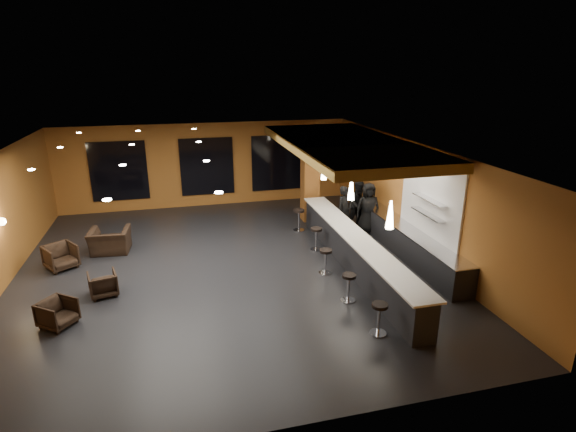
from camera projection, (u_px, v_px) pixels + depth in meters
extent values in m
cube|color=black|center=(228.00, 269.00, 13.45)|extent=(12.00, 13.00, 0.10)
cube|color=black|center=(222.00, 150.00, 12.29)|extent=(12.00, 13.00, 0.10)
cube|color=#9D5D23|center=(207.00, 165.00, 18.88)|extent=(12.00, 0.10, 3.50)
cube|color=#9D5D23|center=(274.00, 342.00, 6.86)|extent=(12.00, 0.10, 3.50)
cube|color=#9D5D23|center=(415.00, 197.00, 14.28)|extent=(0.10, 13.00, 3.50)
cube|color=olive|center=(345.00, 145.00, 14.20)|extent=(3.60, 8.00, 0.28)
cube|color=black|center=(119.00, 171.00, 17.98)|extent=(2.20, 0.06, 2.40)
cube|color=black|center=(207.00, 167.00, 18.80)|extent=(2.20, 0.06, 2.40)
cube|color=black|center=(277.00, 163.00, 19.49)|extent=(2.20, 0.06, 2.40)
cube|color=white|center=(430.00, 199.00, 13.26)|extent=(0.06, 3.20, 2.40)
cube|color=black|center=(355.00, 253.00, 13.20)|extent=(0.60, 8.00, 1.00)
cube|color=silver|center=(356.00, 237.00, 13.03)|extent=(0.78, 8.10, 0.05)
cube|color=black|center=(408.00, 243.00, 14.15)|extent=(0.70, 6.00, 0.86)
cube|color=silver|center=(409.00, 229.00, 14.00)|extent=(0.72, 6.00, 0.03)
cube|color=silver|center=(428.00, 214.00, 13.17)|extent=(0.30, 1.50, 0.03)
cube|color=silver|center=(430.00, 199.00, 13.03)|extent=(0.30, 1.50, 0.03)
cube|color=brown|center=(310.00, 176.00, 17.02)|extent=(0.60, 0.60, 3.50)
sphere|color=#FFE5B2|center=(2.00, 222.00, 11.95)|extent=(0.22, 0.22, 0.22)
cone|color=white|center=(390.00, 215.00, 10.77)|extent=(0.20, 0.20, 0.70)
cone|color=white|center=(351.00, 188.00, 13.07)|extent=(0.20, 0.20, 0.70)
cone|color=white|center=(324.00, 170.00, 15.36)|extent=(0.20, 0.20, 0.70)
imported|color=black|center=(344.00, 211.00, 15.76)|extent=(0.76, 0.65, 1.77)
imported|color=black|center=(359.00, 205.00, 16.40)|extent=(0.96, 0.79, 1.81)
imported|color=black|center=(368.00, 208.00, 15.96)|extent=(0.94, 0.65, 1.84)
imported|color=black|center=(57.00, 313.00, 10.36)|extent=(0.98, 0.98, 0.65)
imported|color=black|center=(103.00, 284.00, 11.75)|extent=(0.83, 0.84, 0.64)
imported|color=black|center=(61.00, 257.00, 13.28)|extent=(1.12, 1.13, 0.75)
imported|color=black|center=(110.00, 241.00, 14.40)|extent=(1.29, 1.15, 0.78)
cylinder|color=silver|center=(378.00, 333.00, 10.14)|extent=(0.39, 0.39, 0.03)
cylinder|color=silver|center=(379.00, 320.00, 10.03)|extent=(0.07, 0.07, 0.68)
cylinder|color=black|center=(380.00, 305.00, 9.91)|extent=(0.37, 0.37, 0.08)
cylinder|color=silver|center=(348.00, 300.00, 11.56)|extent=(0.38, 0.38, 0.03)
cylinder|color=silver|center=(349.00, 288.00, 11.45)|extent=(0.07, 0.07, 0.66)
cylinder|color=black|center=(349.00, 276.00, 11.33)|extent=(0.36, 0.36, 0.08)
cylinder|color=silver|center=(325.00, 273.00, 13.07)|extent=(0.38, 0.38, 0.03)
cylinder|color=silver|center=(325.00, 262.00, 12.96)|extent=(0.07, 0.07, 0.66)
cylinder|color=black|center=(326.00, 251.00, 12.84)|extent=(0.36, 0.36, 0.08)
cylinder|color=silver|center=(316.00, 249.00, 14.70)|extent=(0.39, 0.39, 0.03)
cylinder|color=silver|center=(316.00, 240.00, 14.59)|extent=(0.07, 0.07, 0.68)
cylinder|color=black|center=(316.00, 229.00, 14.47)|extent=(0.37, 0.37, 0.08)
cylinder|color=silver|center=(299.00, 230.00, 16.41)|extent=(0.41, 0.41, 0.03)
cylinder|color=silver|center=(299.00, 221.00, 16.29)|extent=(0.07, 0.07, 0.72)
cylinder|color=black|center=(299.00, 211.00, 16.17)|extent=(0.39, 0.39, 0.08)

